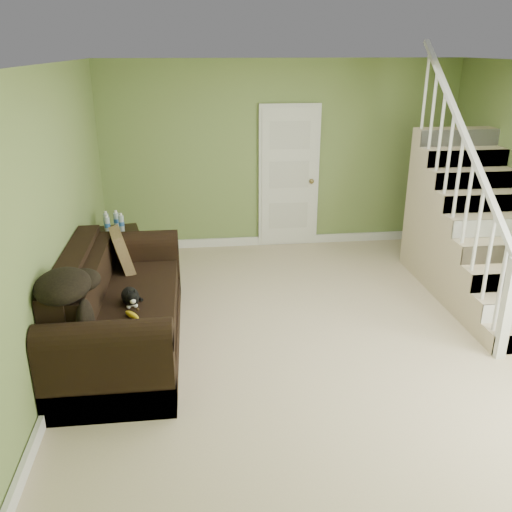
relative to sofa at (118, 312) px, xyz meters
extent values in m
cube|color=#C5B28E|center=(2.02, -0.01, -0.36)|extent=(5.00, 5.50, 0.01)
cube|color=white|center=(2.02, -0.01, 2.24)|extent=(5.00, 5.50, 0.01)
cube|color=#768F4D|center=(2.02, 2.74, 0.94)|extent=(5.00, 0.04, 2.60)
cube|color=#768F4D|center=(2.02, -2.76, 0.94)|extent=(5.00, 0.04, 2.60)
cube|color=#768F4D|center=(-0.48, -0.01, 0.94)|extent=(0.04, 5.50, 2.60)
cube|color=white|center=(2.02, 2.71, -0.30)|extent=(5.00, 0.04, 0.12)
cube|color=white|center=(-0.45, -0.01, -0.30)|extent=(0.04, 5.50, 0.12)
cube|color=white|center=(2.12, 2.70, 0.65)|extent=(0.86, 0.05, 2.02)
cube|color=white|center=(2.12, 2.68, 0.64)|extent=(0.78, 0.04, 1.96)
sphere|color=olive|center=(2.44, 2.64, 0.59)|extent=(0.07, 0.07, 0.07)
cylinder|color=white|center=(3.57, -0.48, 0.29)|extent=(0.04, 0.04, 0.90)
cylinder|color=white|center=(3.57, -0.21, 0.49)|extent=(0.04, 0.04, 0.90)
cube|color=#C5B28E|center=(4.02, 0.06, -0.06)|extent=(1.00, 0.27, 0.60)
cylinder|color=white|center=(3.57, 0.06, 0.69)|extent=(0.04, 0.04, 0.90)
cube|color=#C5B28E|center=(4.02, 0.33, 0.04)|extent=(1.00, 0.27, 0.80)
cylinder|color=white|center=(3.57, 0.33, 0.89)|extent=(0.04, 0.04, 0.90)
cube|color=#C5B28E|center=(4.02, 0.60, 0.14)|extent=(1.00, 0.27, 1.00)
cylinder|color=white|center=(3.57, 0.60, 1.09)|extent=(0.04, 0.04, 0.90)
cube|color=#C5B28E|center=(4.02, 0.87, 0.24)|extent=(1.00, 0.27, 1.20)
cylinder|color=white|center=(3.57, 0.87, 1.29)|extent=(0.04, 0.04, 0.90)
cube|color=#C5B28E|center=(4.02, 1.14, 0.34)|extent=(1.00, 0.27, 1.40)
cylinder|color=white|center=(3.57, 1.14, 1.49)|extent=(0.04, 0.04, 0.90)
cube|color=#C5B28E|center=(4.02, 1.41, 0.44)|extent=(1.00, 0.27, 1.60)
cylinder|color=white|center=(3.57, 1.41, 1.69)|extent=(0.04, 0.04, 0.90)
cube|color=#C5B28E|center=(4.02, 1.68, 0.54)|extent=(1.00, 0.27, 1.80)
cylinder|color=white|center=(3.57, 1.68, 1.89)|extent=(0.04, 0.04, 0.90)
cube|color=white|center=(3.57, -0.63, 0.14)|extent=(0.09, 0.09, 1.00)
cube|color=white|center=(3.57, 0.60, 1.54)|extent=(0.06, 2.46, 1.84)
cube|color=black|center=(0.05, 0.00, -0.23)|extent=(1.04, 2.41, 0.27)
cube|color=black|center=(0.16, 0.00, 0.03)|extent=(0.79, 1.81, 0.24)
cube|color=black|center=(0.05, -1.07, -0.02)|extent=(1.04, 0.27, 0.68)
cube|color=black|center=(0.05, 1.07, -0.02)|extent=(1.04, 0.27, 0.68)
cylinder|color=black|center=(0.05, -1.07, 0.32)|extent=(1.04, 0.27, 0.27)
cylinder|color=black|center=(0.05, 1.07, 0.32)|extent=(1.04, 0.27, 0.27)
cube|color=black|center=(-0.36, 0.00, 0.24)|extent=(0.22, 1.86, 0.69)
cube|color=black|center=(-0.19, 0.00, 0.33)|extent=(0.15, 1.79, 0.38)
cube|color=black|center=(-0.19, 1.63, -0.04)|extent=(0.63, 0.63, 0.64)
cylinder|color=silver|center=(-0.27, 1.57, 0.38)|extent=(0.06, 0.06, 0.20)
cylinder|color=#2F69B9|center=(-0.27, 1.57, 0.38)|extent=(0.07, 0.07, 0.05)
cylinder|color=white|center=(-0.27, 1.57, 0.50)|extent=(0.03, 0.03, 0.03)
cylinder|color=silver|center=(-0.11, 1.61, 0.38)|extent=(0.06, 0.06, 0.20)
cylinder|color=#2F69B9|center=(-0.11, 1.61, 0.38)|extent=(0.07, 0.07, 0.05)
cylinder|color=white|center=(-0.11, 1.61, 0.50)|extent=(0.03, 0.03, 0.03)
cylinder|color=silver|center=(-0.19, 1.74, 0.38)|extent=(0.06, 0.06, 0.20)
cylinder|color=#2F69B9|center=(-0.19, 1.74, 0.38)|extent=(0.07, 0.07, 0.05)
cylinder|color=white|center=(-0.19, 1.74, 0.50)|extent=(0.03, 0.03, 0.03)
cylinder|color=silver|center=(-0.30, 1.72, 0.38)|extent=(0.06, 0.06, 0.20)
cylinder|color=#2F69B9|center=(-0.30, 1.72, 0.38)|extent=(0.07, 0.07, 0.05)
cylinder|color=white|center=(-0.30, 1.72, 0.50)|extent=(0.03, 0.03, 0.03)
ellipsoid|color=black|center=(0.15, -0.15, 0.23)|extent=(0.22, 0.31, 0.15)
ellipsoid|color=white|center=(0.15, -0.21, 0.20)|extent=(0.11, 0.14, 0.08)
sphere|color=black|center=(0.15, -0.29, 0.28)|extent=(0.12, 0.12, 0.10)
ellipsoid|color=white|center=(0.15, -0.33, 0.26)|extent=(0.06, 0.05, 0.05)
cone|color=black|center=(0.12, -0.28, 0.33)|extent=(0.04, 0.05, 0.05)
cone|color=black|center=(0.18, -0.28, 0.33)|extent=(0.04, 0.05, 0.05)
cylinder|color=black|center=(0.23, -0.04, 0.17)|extent=(0.13, 0.20, 0.03)
ellipsoid|color=yellow|center=(0.19, -0.44, 0.18)|extent=(0.17, 0.18, 0.05)
cube|color=#4E391F|center=(-0.01, 0.73, 0.36)|extent=(0.30, 0.48, 0.45)
ellipsoid|color=black|center=(-0.28, -0.74, 0.62)|extent=(0.48, 0.60, 0.23)
camera|label=1|loc=(0.78, -4.77, 2.38)|focal=38.00mm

